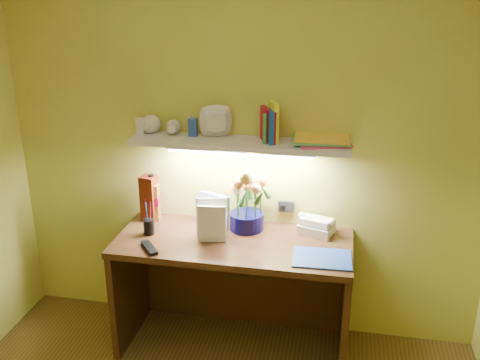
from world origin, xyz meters
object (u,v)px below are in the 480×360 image
(whisky_bottle, at_px, (152,197))
(desk_clock, at_px, (324,225))
(telephone, at_px, (316,224))
(desk, at_px, (233,295))
(flower_bouquet, at_px, (247,201))

(whisky_bottle, bearing_deg, desk_clock, 2.19)
(telephone, relative_size, desk_clock, 2.51)
(telephone, height_order, whisky_bottle, whisky_bottle)
(desk, xyz_separation_m, flower_bouquet, (0.05, 0.17, 0.56))
(telephone, xyz_separation_m, whisky_bottle, (-1.04, 0.01, 0.09))
(desk, xyz_separation_m, whisky_bottle, (-0.57, 0.20, 0.53))
(flower_bouquet, xyz_separation_m, whisky_bottle, (-0.62, 0.03, -0.03))
(whisky_bottle, bearing_deg, flower_bouquet, -2.37)
(desk, bearing_deg, desk_clock, 24.66)
(flower_bouquet, distance_m, desk_clock, 0.50)
(desk, xyz_separation_m, desk_clock, (0.52, 0.24, 0.41))
(whisky_bottle, bearing_deg, telephone, -0.43)
(desk, relative_size, telephone, 7.07)
(flower_bouquet, relative_size, whisky_bottle, 1.21)
(telephone, distance_m, whisky_bottle, 1.05)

